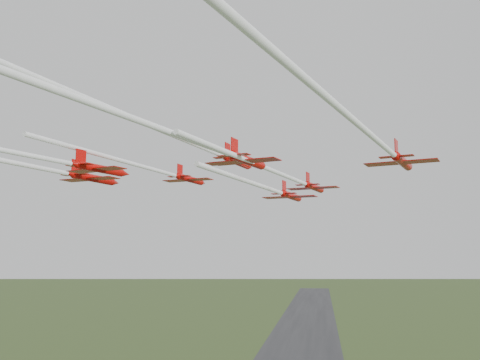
# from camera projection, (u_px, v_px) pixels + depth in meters

# --- Properties ---
(runway) EXTENTS (38.00, 900.00, 0.04)m
(runway) POSITION_uv_depth(u_px,v_px,m) (303.00, 341.00, 276.03)
(runway) COLOR #2D2D2F
(runway) RESTS_ON ground
(jet_lead) EXTENTS (14.26, 43.53, 2.92)m
(jet_lead) POSITION_uv_depth(u_px,v_px,m) (277.00, 191.00, 90.04)
(jet_lead) COLOR #BC0906
(jet_row2_left) EXTENTS (14.32, 44.51, 2.69)m
(jet_row2_left) POSITION_uv_depth(u_px,v_px,m) (163.00, 172.00, 87.36)
(jet_row2_left) COLOR #BC0906
(jet_row2_right) EXTENTS (15.49, 46.03, 2.40)m
(jet_row2_right) POSITION_uv_depth(u_px,v_px,m) (292.00, 178.00, 74.10)
(jet_row2_right) COLOR #BC0906
(jet_row3_left) EXTENTS (20.33, 61.46, 2.94)m
(jet_row3_left) POSITION_uv_depth(u_px,v_px,m) (18.00, 163.00, 71.65)
(jet_row3_left) COLOR #BC0906
(jet_row3_mid) EXTENTS (14.97, 49.07, 2.53)m
(jet_row3_mid) POSITION_uv_depth(u_px,v_px,m) (201.00, 147.00, 65.82)
(jet_row3_mid) COLOR #BC0906
(jet_row3_right) EXTENTS (24.02, 65.52, 2.61)m
(jet_row3_right) POSITION_uv_depth(u_px,v_px,m) (365.00, 130.00, 49.02)
(jet_row3_right) COLOR #BC0906
(jet_row4_right) EXTENTS (16.89, 45.89, 2.40)m
(jet_row4_right) POSITION_uv_depth(u_px,v_px,m) (198.00, 142.00, 50.85)
(jet_row4_right) COLOR #BC0906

